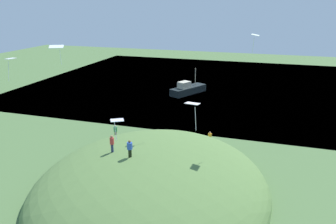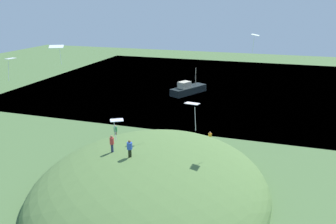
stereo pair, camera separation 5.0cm
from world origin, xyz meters
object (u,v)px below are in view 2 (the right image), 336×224
kite_6 (10,60)px  person_near_shore (210,136)px  person_on_hilltop (115,130)px  kite_1 (255,36)px  kite_3 (117,121)px  kite_7 (192,105)px  person_with_child (112,142)px  kite_4 (57,47)px  person_walking_path (130,147)px  boat_on_lake (188,89)px

kite_6 → person_near_shore: bearing=140.2°
person_on_hilltop → kite_1: kite_1 is taller
kite_3 → kite_6: kite_6 is taller
kite_3 → kite_7: bearing=134.7°
kite_3 → person_with_child: bearing=-150.1°
person_on_hilltop → kite_6: 18.52m
kite_3 → kite_4: 12.65m
person_near_shore → kite_1: kite_1 is taller
kite_1 → kite_6: kite_1 is taller
kite_6 → kite_3: bearing=68.1°
person_walking_path → person_near_shore: (-13.21, 4.76, -3.63)m
boat_on_lake → kite_7: (39.28, 10.11, 9.31)m
person_on_hilltop → kite_6: size_ratio=0.91×
person_near_shore → kite_4: (12.87, -11.44, 11.97)m
person_with_child → kite_6: bearing=27.5°
kite_4 → person_with_child: bearing=96.2°
person_walking_path → kite_4: 10.68m
kite_4 → kite_7: 14.06m
kite_6 → kite_1: bearing=118.0°
kite_4 → kite_7: bearing=72.2°
boat_on_lake → kite_7: kite_7 is taller
person_walking_path → kite_7: kite_7 is taller
person_with_child → kite_4: 9.61m
person_with_child → kite_7: size_ratio=0.86×
person_near_shore → kite_3: size_ratio=1.08×
boat_on_lake → kite_1: bearing=52.3°
kite_6 → person_walking_path: bearing=108.9°
kite_1 → kite_7: 11.62m
boat_on_lake → kite_6: (38.40, -5.06, 11.38)m
kite_1 → person_with_child: bearing=-63.2°
person_with_child → kite_3: 11.11m
kite_3 → kite_4: size_ratio=0.88×
boat_on_lake → kite_1: (28.67, 13.20, 12.93)m
boat_on_lake → kite_4: (35.07, -3.01, 12.10)m
kite_7 → boat_on_lake: bearing=-165.6°
person_walking_path → kite_7: 9.35m
kite_6 → person_with_child: bearing=120.2°
kite_4 → boat_on_lake: bearing=175.1°
boat_on_lake → person_walking_path: person_walking_path is taller
person_on_hilltop → kite_3: 23.42m
person_walking_path → kite_4: kite_4 is taller
kite_1 → kite_6: (9.73, -18.26, -1.55)m
person_with_child → person_on_hilltop: bearing=-67.4°
kite_3 → kite_7: 5.28m
person_near_shore → kite_7: kite_7 is taller
person_near_shore → kite_4: bearing=31.5°
kite_1 → kite_6: size_ratio=0.95×
person_near_shore → kite_1: size_ratio=0.92×
boat_on_lake → kite_4: 37.22m
person_with_child → kite_4: (0.49, -4.53, 8.47)m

